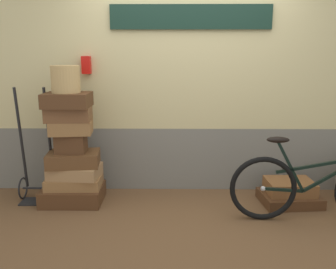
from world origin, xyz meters
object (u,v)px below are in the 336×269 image
suitcase_0 (73,194)px  wicker_basket (65,79)px  suitcase_6 (69,114)px  bicycle (315,188)px  suitcase_3 (74,159)px  suitcase_4 (71,143)px  suitcase_2 (75,171)px  suitcase_1 (74,182)px  suitcase_8 (289,198)px  suitcase_7 (67,100)px  suitcase_9 (290,187)px  suitcase_5 (71,127)px  luggage_trolley (37,172)px

suitcase_0 → wicker_basket: (-0.01, -0.01, 1.29)m
suitcase_6 → bicycle: size_ratio=0.28×
suitcase_3 → suitcase_4: bearing=-139.8°
bicycle → suitcase_2: bearing=169.7°
suitcase_1 → suitcase_8: bearing=-2.7°
bicycle → suitcase_7: bearing=170.5°
suitcase_8 → bicycle: bicycle is taller
suitcase_6 → suitcase_7: (0.01, -0.04, 0.15)m
suitcase_1 → bicycle: size_ratio=0.35×
suitcase_2 → suitcase_9: suitcase_2 is taller
suitcase_4 → suitcase_7: size_ratio=0.67×
suitcase_6 → wicker_basket: wicker_basket is taller
suitcase_0 → suitcase_5: (0.02, 0.01, 0.77)m
suitcase_7 → suitcase_6: bearing=98.5°
luggage_trolley → suitcase_7: bearing=-13.0°
bicycle → suitcase_9: bearing=101.7°
suitcase_1 → suitcase_3: suitcase_3 is taller
suitcase_2 → suitcase_5: suitcase_5 is taller
suitcase_7 → suitcase_8: 2.68m
suitcase_7 → suitcase_9: size_ratio=0.94×
suitcase_1 → suitcase_6: size_ratio=1.27×
suitcase_6 → suitcase_8: size_ratio=0.75×
suitcase_7 → wicker_basket: (-0.01, 0.02, 0.22)m
suitcase_1 → suitcase_8: size_ratio=0.96×
suitcase_3 → luggage_trolley: luggage_trolley is taller
suitcase_9 → suitcase_8: bearing=-94.0°
bicycle → suitcase_6: bearing=169.5°
suitcase_2 → suitcase_3: (-0.01, 0.00, 0.14)m
suitcase_0 → suitcase_8: suitcase_0 is taller
suitcase_5 → wicker_basket: size_ratio=1.47×
suitcase_0 → bicycle: 2.59m
wicker_basket → bicycle: (2.54, -0.45, -1.03)m
suitcase_1 → suitcase_7: size_ratio=1.25×
suitcase_2 → suitcase_3: size_ratio=0.97×
suitcase_0 → suitcase_1: size_ratio=1.11×
suitcase_3 → suitcase_4: 0.18m
suitcase_2 → suitcase_7: bearing=-131.0°
suitcase_3 → suitcase_8: suitcase_3 is taller
suitcase_2 → suitcase_9: bearing=5.3°
suitcase_3 → suitcase_8: bearing=-6.8°
suitcase_7 → wicker_basket: size_ratio=1.60×
suitcase_7 → suitcase_8: (2.44, 0.02, -1.11)m
suitcase_1 → suitcase_5: (-0.00, 0.00, 0.62)m
suitcase_6 → wicker_basket: (-0.01, -0.02, 0.37)m
suitcase_9 → bicycle: bearing=-80.1°
suitcase_0 → bicycle: bicycle is taller
suitcase_7 → luggage_trolley: size_ratio=0.37×
suitcase_4 → suitcase_6: (-0.01, 0.02, 0.33)m
suitcase_5 → suitcase_2: bearing=-23.7°
suitcase_9 → bicycle: (0.10, -0.47, 0.17)m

